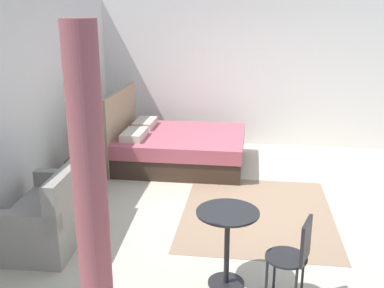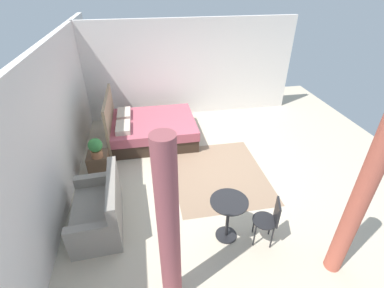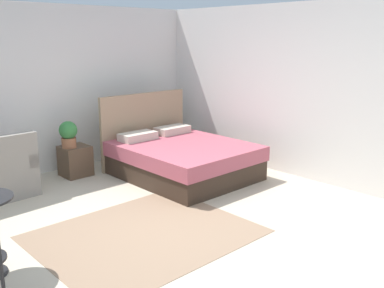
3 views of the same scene
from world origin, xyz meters
The scene contains 7 objects.
ground_plane centered at (0.00, 0.00, -0.01)m, with size 8.69×8.83×0.02m, color beige.
wall_back centered at (0.00, 2.91, 1.32)m, with size 8.69×0.12×2.64m, color silver.
wall_right centered at (2.84, 0.00, 1.32)m, with size 0.12×5.83×2.64m, color silver.
area_rug centered at (-0.23, -0.06, 0.00)m, with size 2.26×1.88×0.01m, color #93755B.
bed centered at (1.47, 1.26, 0.30)m, with size 1.70×2.05×1.22m.
nightstand centered at (0.26, 2.39, 0.24)m, with size 0.42×0.41×0.48m.
potted_plant centered at (0.16, 2.37, 0.70)m, with size 0.28×0.28×0.41m.
Camera 3 is at (-2.87, -3.67, 2.13)m, focal length 40.60 mm.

